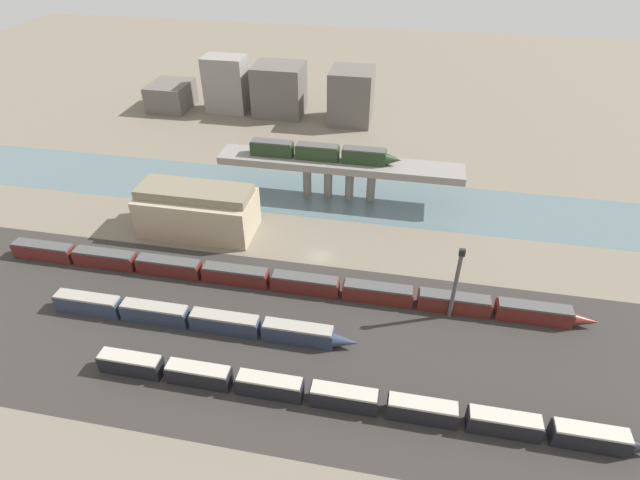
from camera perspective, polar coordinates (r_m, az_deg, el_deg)
name	(u,v)px	position (r m, az deg, el deg)	size (l,w,h in m)	color
ground_plane	(320,256)	(104.06, -0.03, -1.87)	(400.00, 400.00, 0.00)	#756B5B
railbed_yard	(293,341)	(86.74, -3.08, -11.43)	(280.00, 42.00, 0.01)	#33302D
river_water	(338,197)	(124.15, 2.12, 4.98)	(320.00, 21.03, 0.01)	slate
bridge	(339,167)	(120.11, 2.21, 8.38)	(58.26, 7.96, 9.91)	gray
train_on_bridge	(323,152)	(119.18, 0.35, 9.98)	(35.92, 3.06, 3.59)	#23381E
train_yard_near	(352,399)	(77.12, 3.72, -17.71)	(81.77, 2.61, 3.47)	black
train_yard_mid	(198,319)	(90.32, -13.82, -8.78)	(55.20, 2.70, 3.53)	#2D384C
train_yard_far	(278,281)	(95.71, -4.80, -4.64)	(113.83, 2.83, 3.48)	#5B1E19
warehouse_building	(198,210)	(112.46, -13.82, 3.34)	(24.90, 11.87, 10.76)	tan
signal_tower	(456,284)	(88.70, 15.24, -4.83)	(1.00, 0.73, 14.96)	#4C4C51
city_block_far_left	(171,96)	(183.71, -16.65, 15.53)	(12.91, 14.95, 8.44)	#605B56
city_block_left	(226,84)	(175.28, -10.67, 17.09)	(13.41, 8.92, 17.96)	gray
city_block_center	(279,90)	(170.94, -4.66, 16.76)	(15.81, 13.76, 16.12)	#605B56
city_block_right	(351,96)	(164.24, 3.60, 16.10)	(13.28, 13.93, 16.68)	#605B56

